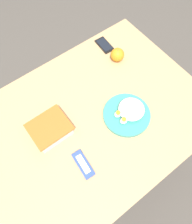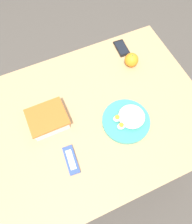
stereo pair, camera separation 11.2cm
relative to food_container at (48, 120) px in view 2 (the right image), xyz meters
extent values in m
plane|color=#4C4742|center=(0.21, -0.06, -0.76)|extent=(10.00, 10.00, 0.00)
cube|color=tan|center=(0.21, -0.06, -0.05)|extent=(1.22, 0.90, 0.03)
cylinder|color=#A07D56|center=(0.77, 0.34, -0.41)|extent=(0.04, 0.04, 0.69)
cube|color=white|center=(0.00, 0.00, 0.00)|extent=(0.17, 0.15, 0.06)
cube|color=beige|center=(0.00, 0.00, -0.02)|extent=(0.16, 0.14, 0.03)
cube|color=orange|center=(0.00, 0.00, 0.04)|extent=(0.19, 0.16, 0.01)
ellipsoid|color=gray|center=(0.00, 0.00, 0.00)|extent=(0.05, 0.04, 0.03)
sphere|color=orange|center=(0.56, 0.16, 0.01)|extent=(0.08, 0.08, 0.08)
cylinder|color=#4C662D|center=(0.56, 0.16, 0.05)|extent=(0.01, 0.01, 0.00)
cylinder|color=teal|center=(0.36, -0.16, -0.02)|extent=(0.25, 0.25, 0.02)
ellipsoid|color=white|center=(0.39, -0.16, 0.01)|extent=(0.14, 0.14, 0.05)
ellipsoid|color=white|center=(0.32, -0.18, 0.00)|extent=(0.04, 0.03, 0.03)
cylinder|color=#F4A823|center=(0.32, -0.18, 0.02)|extent=(0.02, 0.02, 0.01)
ellipsoid|color=white|center=(0.32, -0.13, 0.00)|extent=(0.04, 0.03, 0.03)
cylinder|color=#F4A823|center=(0.32, -0.13, 0.02)|extent=(0.02, 0.02, 0.01)
cube|color=#334C9E|center=(0.03, -0.23, -0.02)|extent=(0.06, 0.14, 0.02)
cube|color=white|center=(0.03, -0.23, -0.01)|extent=(0.03, 0.10, 0.00)
cube|color=black|center=(0.57, 0.29, -0.03)|extent=(0.07, 0.13, 0.01)
cube|color=black|center=(0.57, 0.29, -0.02)|extent=(0.06, 0.11, 0.00)
camera|label=1|loc=(-0.06, -0.45, 1.00)|focal=35.00mm
camera|label=2|loc=(0.04, -0.51, 1.00)|focal=35.00mm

